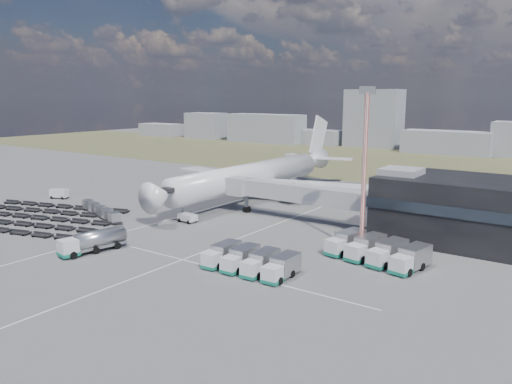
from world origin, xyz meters
The scene contains 16 objects.
ground centered at (0.00, 0.00, 0.00)m, with size 420.00×420.00×0.00m, color #565659.
grass_strip centered at (0.00, 110.00, 0.01)m, with size 420.00×90.00×0.01m, color brown.
lane_markings centered at (9.77, 3.00, 0.01)m, with size 47.12×110.00×0.01m.
terminal centered at (47.77, 23.96, 5.25)m, with size 30.40×16.40×11.00m.
jet_bridge centered at (15.90, 20.42, 5.05)m, with size 30.30×3.80×7.05m.
airliner centered at (0.00, 32.38, 5.29)m, with size 51.59×64.53×17.62m.
skyline centered at (25.97, 150.67, 9.32)m, with size 295.19×24.60×25.23m.
fuel_tanker centered at (2.87, -12.86, 1.58)m, with size 4.33×10.09×3.17m.
pushback_tug centered at (2.17, 8.00, 0.75)m, with size 3.37×1.90×1.51m, color silver.
utility_van centered at (-35.68, 7.15, 1.06)m, with size 3.93×1.78×2.13m, color silver.
catering_truck centered at (10.55, 40.34, 1.53)m, with size 2.98×6.63×2.98m.
service_trucks_near centered at (26.42, -6.19, 1.40)m, with size 11.77×6.69×2.58m.
service_trucks_far centered at (38.23, 7.07, 1.55)m, with size 13.96×9.41×2.85m.
uld_row centered at (-14.32, 1.73, 1.09)m, with size 16.39×6.66×1.83m.
baggage_dollies centered at (-23.72, -7.09, 0.40)m, with size 37.39×28.73×0.79m.
floodlight_mast centered at (34.86, 9.68, 11.89)m, with size 2.27×1.83×23.73m.
Camera 1 is at (62.70, -56.22, 22.43)m, focal length 35.00 mm.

